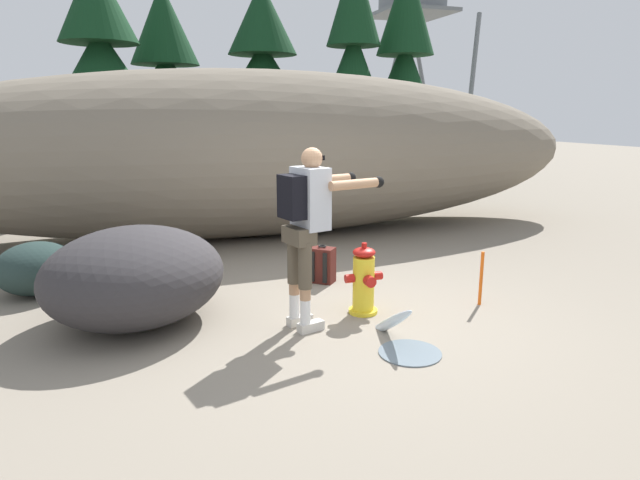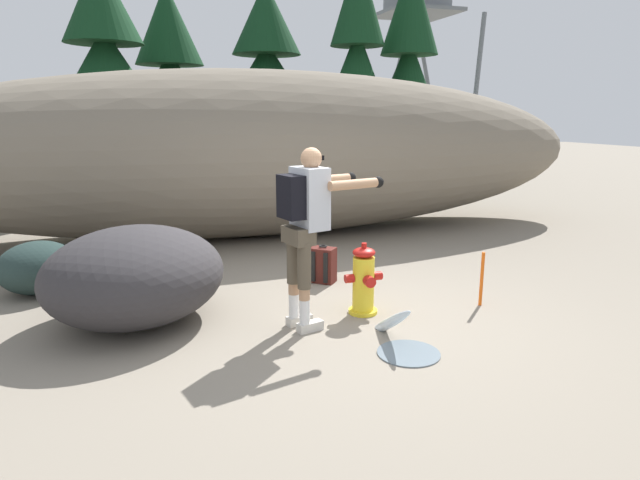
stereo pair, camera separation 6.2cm
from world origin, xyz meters
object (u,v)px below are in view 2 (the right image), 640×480
boulder_large (135,275)px  boulder_mid (39,267)px  utility_worker (308,216)px  spare_backpack (323,265)px  fire_hydrant (364,281)px  survey_stake (482,279)px

boulder_large → boulder_mid: boulder_large is taller
utility_worker → boulder_large: size_ratio=0.96×
spare_backpack → boulder_mid: boulder_mid is taller
spare_backpack → boulder_large: bearing=148.0°
fire_hydrant → spare_backpack: size_ratio=1.61×
fire_hydrant → boulder_large: boulder_large is taller
utility_worker → boulder_mid: bearing=128.6°
boulder_mid → utility_worker: bearing=-36.0°
spare_backpack → boulder_mid: (-3.28, 0.62, 0.09)m
fire_hydrant → boulder_mid: size_ratio=0.84×
utility_worker → boulder_large: utility_worker is taller
utility_worker → survey_stake: utility_worker is taller
boulder_large → boulder_mid: 1.70m
spare_backpack → boulder_large: (-2.19, -0.67, 0.27)m
boulder_large → survey_stake: boulder_large is taller
fire_hydrant → survey_stake: size_ratio=1.26×
spare_backpack → boulder_large: boulder_large is taller
boulder_large → utility_worker: bearing=-22.5°
fire_hydrant → spare_backpack: (-0.06, 1.15, -0.13)m
boulder_large → boulder_mid: size_ratio=2.00×
fire_hydrant → boulder_mid: fire_hydrant is taller
utility_worker → survey_stake: (1.97, -0.00, -0.81)m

